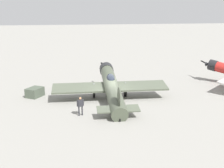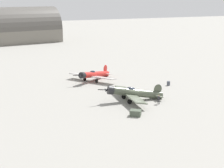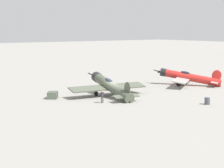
# 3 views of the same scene
# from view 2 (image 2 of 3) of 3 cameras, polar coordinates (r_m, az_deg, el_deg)

# --- Properties ---
(ground_plane) EXTENTS (400.00, 400.00, 0.00)m
(ground_plane) POSITION_cam_2_polar(r_m,az_deg,el_deg) (59.90, 4.00, -2.73)
(ground_plane) COLOR gray
(airplane_foreground) EXTENTS (11.29, 11.74, 3.13)m
(airplane_foreground) POSITION_cam_2_polar(r_m,az_deg,el_deg) (59.32, 3.54, -1.45)
(airplane_foreground) COLOR #4C5442
(airplane_foreground) RESTS_ON ground_plane
(airplane_mid_apron) EXTENTS (10.17, 10.47, 2.79)m
(airplane_mid_apron) POSITION_cam_2_polar(r_m,az_deg,el_deg) (73.42, -3.04, 1.55)
(airplane_mid_apron) COLOR red
(airplane_mid_apron) RESTS_ON ground_plane
(ground_crew_mechanic) EXTENTS (0.60, 0.30, 1.56)m
(ground_crew_mechanic) POSITION_cam_2_polar(r_m,az_deg,el_deg) (58.08, 7.74, -2.40)
(ground_crew_mechanic) COLOR #2D2D33
(ground_crew_mechanic) RESTS_ON ground_plane
(equipment_crate) EXTENTS (1.96, 2.03, 0.91)m
(equipment_crate) POSITION_cam_2_polar(r_m,az_deg,el_deg) (52.18, 3.92, -4.80)
(equipment_crate) COLOR #4C5647
(equipment_crate) RESTS_ON ground_plane
(fuel_drum) EXTENTS (0.69, 0.69, 0.86)m
(fuel_drum) POSITION_cam_2_polar(r_m,az_deg,el_deg) (70.58, 9.32, 0.11)
(fuel_drum) COLOR #474C56
(fuel_drum) RESTS_ON ground_plane
(distant_hangar) EXTENTS (21.55, 37.39, 17.22)m
(distant_hangar) POSITION_cam_2_polar(r_m,az_deg,el_deg) (140.10, -16.32, 8.37)
(distant_hangar) COLOR slate
(distant_hangar) RESTS_ON ground_plane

